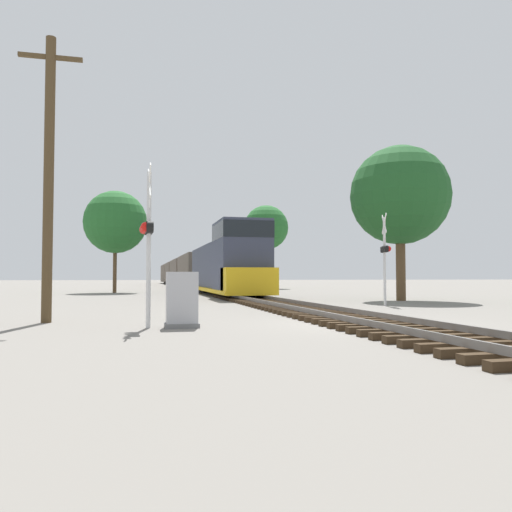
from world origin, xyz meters
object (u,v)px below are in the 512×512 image
relay_cabinet (182,300)px  tree_deep_background (266,228)px  utility_pole (49,174)px  tree_far_right (400,196)px  freight_train (185,272)px  crossing_signal_far (385,252)px  crossing_signal_near (148,233)px  tree_mid_background (115,222)px

relay_cabinet → tree_deep_background: (13.10, 42.06, 6.25)m
utility_pole → tree_deep_background: size_ratio=0.88×
utility_pole → tree_far_right: bearing=30.1°
freight_train → utility_pole: utility_pole is taller
tree_far_right → tree_deep_background: 30.00m
tree_far_right → relay_cabinet: bearing=-137.5°
crossing_signal_far → relay_cabinet: crossing_signal_far is taller
freight_train → tree_far_right: size_ratio=9.69×
freight_train → tree_deep_background: size_ratio=8.86×
freight_train → crossing_signal_near: bearing=-96.1°
crossing_signal_far → tree_mid_background: (-13.00, 22.53, 3.46)m
freight_train → tree_deep_background: bearing=-56.0°
crossing_signal_near → utility_pole: 4.06m
freight_train → tree_deep_background: tree_deep_background is taller
relay_cabinet → tree_far_right: 18.63m
freight_train → tree_deep_background: (8.17, -12.11, 4.98)m
relay_cabinet → tree_deep_background: bearing=72.7°
utility_pole → tree_mid_background: (0.63, 27.91, 1.58)m
crossing_signal_near → crossing_signal_far: bearing=122.7°
crossing_signal_far → freight_train: bearing=21.7°
tree_mid_background → tree_deep_background: size_ratio=0.90×
relay_cabinet → tree_deep_background: size_ratio=0.15×
tree_far_right → tree_deep_background: tree_deep_background is taller
crossing_signal_far → relay_cabinet: bearing=143.3°
relay_cabinet → utility_pole: bearing=148.7°
freight_train → tree_far_right: bearing=-78.9°
crossing_signal_near → tree_far_right: tree_far_right is taller
utility_pole → tree_deep_background: (16.82, 39.80, 2.62)m
relay_cabinet → crossing_signal_far: bearing=37.6°
crossing_signal_near → tree_far_right: size_ratio=0.49×
tree_mid_background → tree_far_right: bearing=-48.0°
tree_deep_background → crossing_signal_far: bearing=-95.3°
crossing_signal_far → tree_far_right: 6.51m
crossing_signal_near → crossing_signal_far: crossing_signal_near is taller
crossing_signal_near → crossing_signal_far: 13.22m
relay_cabinet → tree_mid_background: bearing=95.8°
crossing_signal_near → utility_pole: size_ratio=0.50×
tree_mid_background → crossing_signal_far: bearing=-60.0°
crossing_signal_near → relay_cabinet: 1.97m
relay_cabinet → tree_deep_background: 44.50m
utility_pole → tree_mid_background: bearing=88.7°
freight_train → crossing_signal_near: 54.47m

